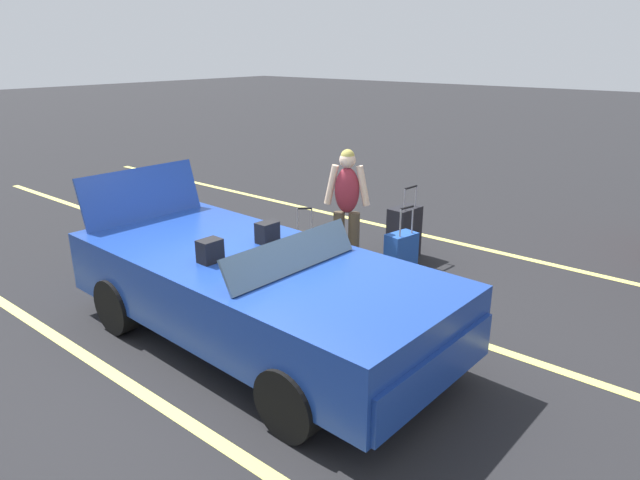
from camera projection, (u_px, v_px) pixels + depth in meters
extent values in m
plane|color=black|center=(258.00, 342.00, 5.74)|extent=(80.00, 80.00, 0.00)
cube|color=#EAE066|center=(151.00, 399.00, 4.81)|extent=(18.00, 0.12, 0.01)
cube|color=#EAE066|center=(342.00, 297.00, 6.77)|extent=(18.00, 0.12, 0.01)
cube|color=#EAE066|center=(447.00, 241.00, 8.74)|extent=(18.00, 0.12, 0.01)
cube|color=navy|center=(256.00, 287.00, 5.54)|extent=(4.16, 1.90, 0.64)
cube|color=navy|center=(372.00, 345.00, 4.67)|extent=(1.37, 1.72, 0.38)
cube|color=slate|center=(292.00, 254.00, 5.06)|extent=(0.24, 1.55, 0.31)
cube|color=black|center=(267.00, 232.00, 5.79)|extent=(0.17, 0.23, 0.22)
cube|color=black|center=(210.00, 251.00, 5.26)|extent=(0.17, 0.23, 0.22)
cube|color=navy|center=(142.00, 195.00, 6.56)|extent=(0.26, 1.50, 0.62)
cylinder|color=black|center=(407.00, 327.00, 5.41)|extent=(0.61, 0.24, 0.60)
cylinder|color=black|center=(290.00, 402.00, 4.27)|extent=(0.61, 0.24, 0.60)
cylinder|color=black|center=(236.00, 263.00, 7.01)|extent=(0.61, 0.24, 0.60)
cylinder|color=black|center=(118.00, 305.00, 5.87)|extent=(0.61, 0.24, 0.60)
cube|color=black|center=(404.00, 233.00, 7.94)|extent=(0.32, 0.50, 0.74)
cube|color=black|center=(395.00, 234.00, 8.06)|extent=(0.05, 0.38, 0.41)
cylinder|color=gray|center=(405.00, 200.00, 7.63)|extent=(0.02, 0.02, 0.30)
cylinder|color=gray|center=(416.00, 196.00, 7.81)|extent=(0.02, 0.02, 0.30)
cylinder|color=black|center=(411.00, 187.00, 7.67)|extent=(0.05, 0.27, 0.03)
sphere|color=black|center=(402.00, 260.00, 7.87)|extent=(0.04, 0.04, 0.04)
sphere|color=black|center=(416.00, 254.00, 8.10)|extent=(0.04, 0.04, 0.04)
cube|color=#1E479E|center=(401.00, 256.00, 7.21)|extent=(0.31, 0.44, 0.62)
cube|color=navy|center=(393.00, 257.00, 7.32)|extent=(0.08, 0.32, 0.34)
cylinder|color=gray|center=(400.00, 223.00, 6.93)|extent=(0.02, 0.02, 0.36)
cylinder|color=gray|center=(412.00, 220.00, 7.06)|extent=(0.02, 0.02, 0.36)
cylinder|color=black|center=(407.00, 208.00, 6.94)|extent=(0.07, 0.22, 0.03)
sphere|color=black|center=(397.00, 282.00, 7.15)|extent=(0.04, 0.04, 0.04)
sphere|color=black|center=(412.00, 277.00, 7.32)|extent=(0.04, 0.04, 0.04)
cube|color=#2D2319|center=(305.00, 250.00, 7.61)|extent=(0.39, 0.38, 0.50)
cylinder|color=gray|center=(298.00, 221.00, 7.42)|extent=(0.03, 0.03, 0.35)
cylinder|color=gray|center=(312.00, 221.00, 7.42)|extent=(0.03, 0.03, 0.35)
cylinder|color=black|center=(305.00, 208.00, 7.36)|extent=(0.16, 0.14, 0.03)
sphere|color=black|center=(296.00, 268.00, 7.61)|extent=(0.04, 0.04, 0.04)
sphere|color=black|center=(314.00, 268.00, 7.62)|extent=(0.04, 0.04, 0.04)
cylinder|color=#4C3F2D|center=(354.00, 243.00, 7.41)|extent=(0.20, 0.20, 0.82)
cylinder|color=#4C3F2D|center=(339.00, 242.00, 7.45)|extent=(0.20, 0.20, 0.82)
ellipsoid|color=maroon|center=(347.00, 190.00, 7.20)|extent=(0.39, 0.35, 0.60)
sphere|color=beige|center=(348.00, 160.00, 7.07)|extent=(0.21, 0.21, 0.21)
sphere|color=tan|center=(348.00, 156.00, 7.05)|extent=(0.18, 0.18, 0.18)
cylinder|color=beige|center=(363.00, 186.00, 7.14)|extent=(0.21, 0.17, 0.53)
cylinder|color=beige|center=(331.00, 185.00, 7.21)|extent=(0.21, 0.17, 0.53)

